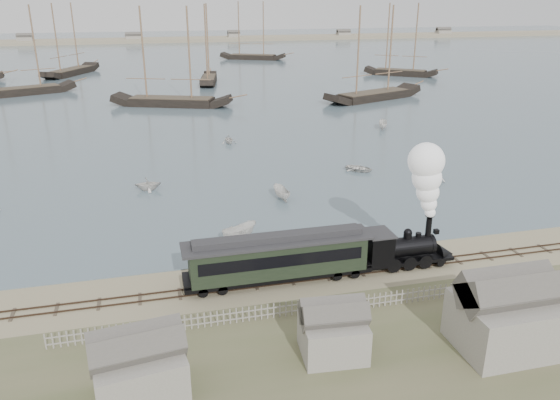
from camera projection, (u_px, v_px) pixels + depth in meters
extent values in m
plane|color=tan|center=(262.00, 272.00, 45.69)|extent=(600.00, 600.00, 0.00)
cube|color=#42555E|center=(163.00, 59.00, 199.99)|extent=(600.00, 336.00, 0.06)
cube|color=#3D2C21|center=(269.00, 285.00, 43.38)|extent=(120.00, 0.08, 0.12)
cube|color=#3D2C21|center=(266.00, 279.00, 44.29)|extent=(120.00, 0.08, 0.12)
cube|color=#3F3428|center=(268.00, 283.00, 43.86)|extent=(120.00, 1.80, 0.06)
cube|color=tan|center=(155.00, 42.00, 272.62)|extent=(500.00, 20.00, 1.80)
cube|color=black|center=(408.00, 258.00, 46.42)|extent=(7.49, 2.20, 0.28)
cylinder|color=black|center=(404.00, 247.00, 45.93)|extent=(4.63, 1.65, 1.65)
cube|color=black|center=(378.00, 248.00, 45.30)|extent=(1.98, 2.42, 2.53)
cube|color=#2C2C2F|center=(379.00, 233.00, 44.83)|extent=(2.20, 2.64, 0.13)
cylinder|color=black|center=(428.00, 228.00, 45.89)|extent=(0.48, 0.48, 1.76)
sphere|color=black|center=(408.00, 233.00, 45.53)|extent=(0.71, 0.71, 0.71)
cone|color=black|center=(445.00, 255.00, 47.26)|extent=(1.54, 2.20, 2.20)
cube|color=black|center=(436.00, 232.00, 46.20)|extent=(0.39, 0.39, 0.39)
cube|color=black|center=(278.00, 274.00, 43.81)|extent=(15.14, 2.49, 0.38)
cube|color=black|center=(278.00, 257.00, 43.28)|extent=(14.06, 2.70, 2.70)
cube|color=black|center=(283.00, 261.00, 41.94)|extent=(12.97, 0.06, 0.97)
cube|color=black|center=(274.00, 247.00, 44.43)|extent=(12.97, 0.06, 0.97)
cube|color=#2C2C2F|center=(278.00, 241.00, 42.78)|extent=(15.14, 2.92, 0.19)
cube|color=#2C2C2F|center=(278.00, 237.00, 42.67)|extent=(13.52, 1.30, 0.49)
imported|color=silver|center=(264.00, 268.00, 45.44)|extent=(3.62, 4.52, 0.83)
imported|color=silver|center=(148.00, 184.00, 64.46)|extent=(2.71, 3.12, 1.61)
imported|color=silver|center=(281.00, 193.00, 61.67)|extent=(3.68, 1.73, 1.37)
imported|color=silver|center=(359.00, 168.00, 71.62)|extent=(4.40, 4.48, 0.76)
imported|color=silver|center=(434.00, 174.00, 67.61)|extent=(4.21, 4.05, 1.71)
imported|color=silver|center=(383.00, 125.00, 94.28)|extent=(3.88, 2.74, 1.40)
imported|color=silver|center=(229.00, 139.00, 84.88)|extent=(2.91, 2.59, 1.40)
imported|color=silver|center=(239.00, 232.00, 51.55)|extent=(2.73, 3.98, 1.44)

